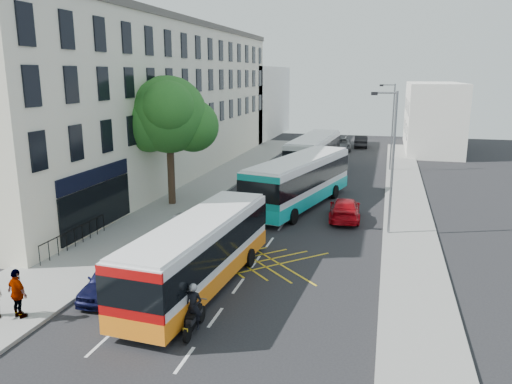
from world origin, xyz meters
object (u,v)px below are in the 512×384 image
Objects in this scene: bus_near at (199,252)px; bus_far at (314,153)px; parked_car_silver at (183,227)px; parked_car_blue at (112,279)px; pedestrian_far at (18,294)px; lamp_far at (392,122)px; distant_car_grey at (340,144)px; bus_mid at (300,181)px; red_hatchback at (345,209)px; lamp_near at (391,156)px; distant_car_dark at (361,141)px; motorbike at (194,309)px; street_tree at (168,116)px.

bus_near is 27.19m from bus_far.
bus_near is 6.98m from parked_car_silver.
parked_car_blue is 3.68m from pedestrian_far.
distant_car_grey is at bearing 115.27° from lamp_far.
lamp_far is at bearing 81.91° from bus_mid.
red_hatchback is (4.21, -15.05, -1.11)m from bus_far.
distant_car_grey is (1.98, 41.76, -0.89)m from bus_near.
bus_mid reaches higher than bus_far.
bus_mid reaches higher than red_hatchback.
red_hatchback is (8.47, 6.07, 0.06)m from parked_car_silver.
bus_near is (-7.76, -9.53, -3.01)m from lamp_near.
distant_car_dark is at bearing -81.74° from pedestrian_far.
pedestrian_far is at bearing -131.20° from parked_car_blue.
motorbike reaches higher than parked_car_blue.
lamp_far reaches higher than parked_car_silver.
bus_far reaches higher than distant_car_grey.
bus_mid is 3.15× the size of parked_car_blue.
bus_near is at bearing -120.52° from pedestrian_far.
bus_near reaches higher than distant_car_dark.
lamp_near reaches higher than red_hatchback.
street_tree is 0.80× the size of bus_near.
bus_mid is at bearing 83.00° from distant_car_dark.
lamp_far is at bearing 79.14° from bus_near.
parked_car_silver is 36.11m from distant_car_grey.
motorbike is 45.45m from distant_car_grey.
distant_car_grey is at bearing 100.16° from lamp_near.
bus_mid reaches higher than distant_car_grey.
bus_near reaches higher than red_hatchback.
lamp_far is 0.65× the size of bus_far.
lamp_near reaches higher than bus_far.
bus_mid is 2.45× the size of distant_car_grey.
lamp_far is 16.38m from bus_mid.
parked_car_blue reaches higher than parked_car_silver.
bus_mid reaches higher than bus_near.
distant_car_grey is (5.32, 43.36, 0.03)m from parked_car_blue.
parked_car_blue is at bearing -150.59° from bus_near.
street_tree is 2.33× the size of parked_car_silver.
parked_car_blue is (-4.26, -28.77, -1.11)m from bus_far.
street_tree is 1.10× the size of lamp_near.
lamp_near is 3.77× the size of motorbike.
distant_car_dark is at bearing 84.49° from parked_car_silver.
street_tree is 10.01m from bus_mid.
lamp_far reaches higher than distant_car_dark.
lamp_far is 2.00× the size of parked_car_blue.
street_tree reaches higher than distant_car_dark.
parked_car_silver is at bearing -107.35° from bus_mid.
bus_mid reaches higher than parked_car_silver.
bus_far is at bearing 107.55° from bus_mid.
lamp_near reaches higher than distant_car_grey.
distant_car_grey is at bearing -88.30° from red_hatchback.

